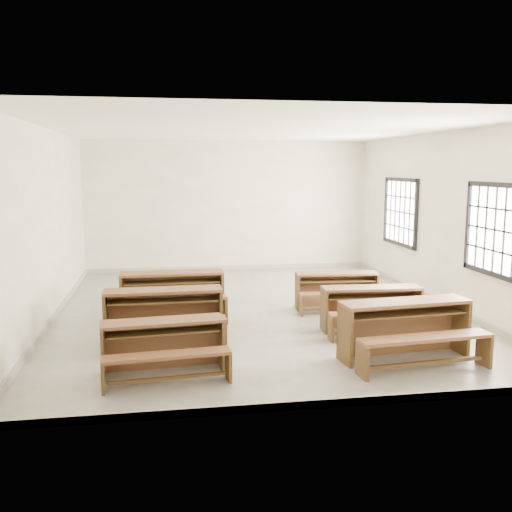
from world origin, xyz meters
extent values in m
plane|color=gray|center=(0.00, 0.00, 0.00)|extent=(8.50, 8.50, 0.00)
cube|color=white|center=(0.00, 0.00, 3.18)|extent=(7.00, 8.50, 0.05)
cube|color=silver|center=(0.00, 4.22, 1.60)|extent=(7.00, 0.05, 3.20)
cube|color=silver|center=(0.00, -4.22, 1.60)|extent=(7.00, 0.05, 3.20)
cube|color=silver|center=(-3.48, 0.00, 1.60)|extent=(0.05, 8.50, 3.20)
cube|color=silver|center=(3.48, 0.00, 1.60)|extent=(0.05, 8.50, 3.20)
cube|color=gray|center=(0.00, 4.23, 0.05)|extent=(7.00, 0.04, 0.10)
cube|color=gray|center=(0.00, -4.23, 0.05)|extent=(7.00, 0.04, 0.10)
cube|color=gray|center=(-3.48, 0.00, 0.05)|extent=(0.04, 8.50, 0.10)
cube|color=gray|center=(3.48, 0.00, 0.05)|extent=(0.04, 8.50, 0.10)
cube|color=white|center=(3.47, -1.80, 1.60)|extent=(0.02, 1.50, 1.30)
cube|color=black|center=(3.45, -1.80, 2.29)|extent=(0.06, 1.62, 0.08)
cube|color=black|center=(3.45, -1.80, 0.91)|extent=(0.06, 1.62, 0.08)
cube|color=black|center=(3.45, -1.01, 1.60)|extent=(0.06, 0.08, 1.46)
cube|color=white|center=(3.47, 1.80, 1.60)|extent=(0.02, 1.50, 1.30)
cube|color=black|center=(3.45, 1.80, 2.29)|extent=(0.06, 1.62, 0.08)
cube|color=black|center=(3.45, 1.80, 0.91)|extent=(0.06, 1.62, 0.08)
cube|color=black|center=(3.45, 1.01, 1.60)|extent=(0.06, 0.08, 1.46)
cube|color=black|center=(3.45, 2.59, 1.60)|extent=(0.06, 0.08, 1.46)
cube|color=brown|center=(-1.64, -2.87, 0.66)|extent=(1.54, 0.51, 0.04)
cube|color=brown|center=(-1.66, -2.70, 0.32)|extent=(1.51, 0.18, 0.64)
cube|color=#50361B|center=(-2.38, -2.94, 0.32)|extent=(0.07, 0.38, 0.64)
cube|color=#50361B|center=(-0.91, -2.80, 0.32)|extent=(0.07, 0.38, 0.64)
cube|color=#50361B|center=(-1.64, -2.89, 0.53)|extent=(1.42, 0.41, 0.02)
cube|color=brown|center=(-1.60, -3.33, 0.38)|extent=(1.53, 0.40, 0.04)
cube|color=#50361B|center=(-2.34, -3.40, 0.18)|extent=(0.06, 0.27, 0.36)
cube|color=#50361B|center=(-0.87, -3.26, 0.18)|extent=(0.06, 0.27, 0.36)
cube|color=#50361B|center=(-1.60, -3.33, 0.09)|extent=(1.40, 0.17, 0.04)
cube|color=brown|center=(-1.63, -1.49, 0.76)|extent=(1.73, 0.45, 0.04)
cube|color=brown|center=(-1.64, -1.30, 0.37)|extent=(1.73, 0.07, 0.73)
cube|color=#50361B|center=(-2.48, -1.51, 0.37)|extent=(0.05, 0.43, 0.73)
cube|color=#50361B|center=(-0.79, -1.48, 0.37)|extent=(0.05, 0.43, 0.73)
cube|color=#50361B|center=(-1.63, -1.52, 0.61)|extent=(1.60, 0.34, 0.02)
cube|color=brown|center=(-1.63, -2.02, 0.43)|extent=(1.73, 0.32, 0.04)
cube|color=#50361B|center=(-2.47, -2.03, 0.21)|extent=(0.05, 0.30, 0.41)
cube|color=#50361B|center=(-0.78, -2.01, 0.21)|extent=(0.05, 0.30, 0.41)
cube|color=#50361B|center=(-1.63, -2.02, 0.11)|extent=(1.60, 0.07, 0.04)
cube|color=brown|center=(-1.49, -0.16, 0.77)|extent=(1.76, 0.47, 0.04)
cube|color=brown|center=(-1.49, 0.04, 0.37)|extent=(1.75, 0.08, 0.74)
cube|color=#50361B|center=(-2.34, -0.17, 0.37)|extent=(0.05, 0.44, 0.74)
cube|color=#50361B|center=(-0.63, -0.14, 0.37)|extent=(0.05, 0.44, 0.74)
cube|color=#50361B|center=(-1.49, -0.18, 0.61)|extent=(1.63, 0.36, 0.02)
cube|color=brown|center=(-1.48, -0.69, 0.44)|extent=(1.76, 0.34, 0.04)
cube|color=#50361B|center=(-2.33, -0.71, 0.21)|extent=(0.05, 0.31, 0.42)
cube|color=#50361B|center=(-0.62, -0.68, 0.21)|extent=(0.05, 0.31, 0.42)
cube|color=#50361B|center=(-1.48, -0.69, 0.11)|extent=(1.62, 0.09, 0.04)
cube|color=brown|center=(1.56, -2.83, 0.77)|extent=(1.80, 0.61, 0.04)
cube|color=brown|center=(1.54, -2.63, 0.38)|extent=(1.76, 0.21, 0.75)
cube|color=#50361B|center=(0.71, -2.91, 0.38)|extent=(0.09, 0.44, 0.75)
cube|color=#50361B|center=(2.42, -2.75, 0.38)|extent=(0.09, 0.44, 0.75)
cube|color=#50361B|center=(1.57, -2.85, 0.62)|extent=(1.66, 0.48, 0.02)
cube|color=brown|center=(1.61, -3.37, 0.44)|extent=(1.79, 0.47, 0.04)
cube|color=#50361B|center=(0.76, -3.45, 0.21)|extent=(0.07, 0.31, 0.42)
cube|color=#50361B|center=(2.47, -3.28, 0.21)|extent=(0.07, 0.31, 0.42)
cube|color=#50361B|center=(1.61, -3.37, 0.11)|extent=(1.63, 0.21, 0.04)
cube|color=brown|center=(1.60, -1.49, 0.68)|extent=(1.58, 0.47, 0.04)
cube|color=brown|center=(1.61, -1.31, 0.33)|extent=(1.56, 0.12, 0.66)
cube|color=#50361B|center=(0.84, -1.45, 0.33)|extent=(0.06, 0.39, 0.66)
cube|color=#50361B|center=(2.36, -1.53, 0.33)|extent=(0.06, 0.39, 0.66)
cube|color=#50361B|center=(1.60, -1.51, 0.55)|extent=(1.46, 0.37, 0.02)
cube|color=brown|center=(1.58, -1.97, 0.39)|extent=(1.57, 0.35, 0.04)
cube|color=#50361B|center=(0.82, -1.93, 0.19)|extent=(0.05, 0.27, 0.37)
cube|color=#50361B|center=(2.34, -2.01, 0.19)|extent=(0.05, 0.27, 0.37)
cube|color=#50361B|center=(1.58, -1.97, 0.10)|extent=(1.44, 0.12, 0.04)
cube|color=brown|center=(1.48, -0.03, 0.65)|extent=(1.51, 0.49, 0.04)
cube|color=brown|center=(1.50, 0.13, 0.31)|extent=(1.48, 0.16, 0.63)
cube|color=#50361B|center=(0.76, 0.03, 0.31)|extent=(0.07, 0.37, 0.63)
cube|color=#50361B|center=(2.20, -0.10, 0.31)|extent=(0.07, 0.37, 0.63)
cube|color=#50361B|center=(1.48, -0.05, 0.52)|extent=(1.39, 0.39, 0.02)
cube|color=brown|center=(1.44, -0.49, 0.37)|extent=(1.50, 0.38, 0.04)
cube|color=#50361B|center=(0.72, -0.43, 0.18)|extent=(0.06, 0.26, 0.35)
cube|color=#50361B|center=(2.16, -0.55, 0.18)|extent=(0.06, 0.26, 0.35)
cube|color=#50361B|center=(1.44, -0.49, 0.09)|extent=(1.37, 0.16, 0.04)
camera|label=1|loc=(-1.60, -9.84, 2.56)|focal=40.00mm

